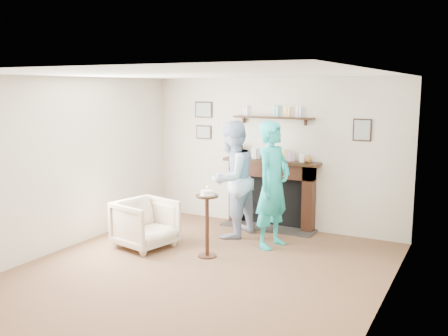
% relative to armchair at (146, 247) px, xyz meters
% --- Properties ---
extents(ground, '(5.00, 5.00, 0.00)m').
position_rel_armchair_xyz_m(ground, '(1.22, -0.52, 0.00)').
color(ground, brown).
rests_on(ground, ground).
extents(room_shell, '(4.54, 5.02, 2.52)m').
position_rel_armchair_xyz_m(room_shell, '(1.22, 0.17, 1.62)').
color(room_shell, beige).
rests_on(room_shell, ground).
extents(armchair, '(0.93, 0.91, 0.71)m').
position_rel_armchair_xyz_m(armchair, '(0.00, 0.00, 0.00)').
color(armchair, '#C3B490').
rests_on(armchair, ground).
extents(man, '(0.81, 0.98, 1.84)m').
position_rel_armchair_xyz_m(man, '(0.87, 1.10, 0.00)').
color(man, silver).
rests_on(man, ground).
extents(woman, '(0.57, 0.76, 1.87)m').
position_rel_armchair_xyz_m(woman, '(1.64, 0.91, 0.00)').
color(woman, teal).
rests_on(woman, ground).
extents(pedestal_table, '(0.32, 0.32, 1.01)m').
position_rel_armchair_xyz_m(pedestal_table, '(1.01, 0.06, 0.62)').
color(pedestal_table, black).
rests_on(pedestal_table, ground).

